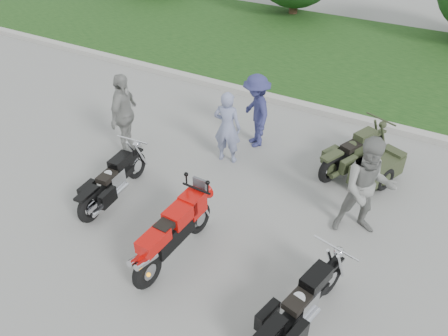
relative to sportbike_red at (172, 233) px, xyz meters
The scene contains 11 objects.
ground 0.80m from the sportbike_red, 166.77° to the left, with size 80.00×80.00×0.00m, color gray.
curb 6.17m from the sportbike_red, 95.15° to the left, with size 60.00×0.30×0.15m, color #AEABA3.
grass_strip 10.31m from the sportbike_red, 93.07° to the left, with size 60.00×8.00×0.14m, color #315C1F.
sportbike_red is the anchor object (origin of this frame).
cruiser_left 2.04m from the sportbike_red, 161.16° to the left, with size 0.43×2.07×0.80m.
cruiser_right 2.33m from the sportbike_red, ahead, with size 0.61×2.11×0.82m.
cruiser_sidecar 4.39m from the sportbike_red, 60.60° to the left, with size 1.50×2.02×0.82m.
person_stripe 3.08m from the sportbike_red, 102.76° to the left, with size 0.60×0.40×1.65m, color #7F87AD.
person_grey 3.37m from the sportbike_red, 41.56° to the left, with size 0.93×0.73×1.92m, color gray.
person_denim 3.92m from the sportbike_red, 96.48° to the left, with size 1.12×0.64×1.73m, color navy.
person_back 3.56m from the sportbike_red, 142.25° to the left, with size 1.10×0.46×1.88m, color gray.
Camera 1 is at (3.85, -4.16, 5.56)m, focal length 35.00 mm.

